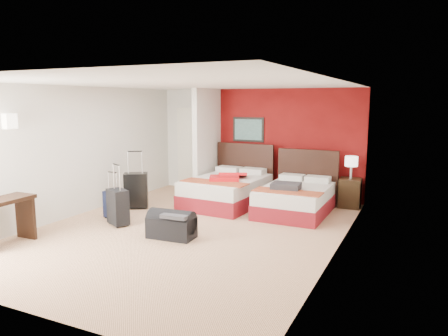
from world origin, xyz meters
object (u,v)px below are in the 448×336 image
Objects in this scene: bed_right at (295,200)px; suitcase_charcoal at (118,208)px; table_lamp at (351,168)px; desk at (5,222)px; suitcase_navy at (114,206)px; red_suitcase_open at (229,177)px; bed_left at (226,192)px; suitcase_black at (136,191)px; duffel_bag at (172,226)px; nightstand at (350,193)px.

suitcase_charcoal is at bearing -140.74° from bed_right.
table_lamp is 6.51m from desk.
suitcase_navy is 1.99m from desk.
table_lamp is at bearing 41.53° from suitcase_navy.
desk reaches higher than red_suitcase_open.
red_suitcase_open is at bearing -41.38° from bed_left.
suitcase_black reaches higher than suitcase_charcoal.
table_lamp reaches higher than bed_left.
duffel_bag is at bearing -11.99° from suitcase_navy.
table_lamp is at bearing -5.60° from suitcase_black.
suitcase_black reaches higher than suitcase_navy.
red_suitcase_open is 1.76× the size of table_lamp.
nightstand is 0.54m from table_lamp.
table_lamp is 4.77m from suitcase_charcoal.
suitcase_black is at bearing 79.52° from desk.
red_suitcase_open reaches higher than bed_right.
red_suitcase_open reaches higher than suitcase_navy.
table_lamp is 0.95× the size of suitcase_navy.
bed_left is 2.40m from suitcase_navy.
desk is (-0.88, -1.60, 0.06)m from suitcase_charcoal.
bed_right is 3.80× the size of table_lamp.
suitcase_charcoal is (-3.55, -3.15, 0.01)m from nightstand.
bed_left is at bearing 90.04° from suitcase_charcoal.
desk is at bearing -135.37° from nightstand.
desk is (-1.99, -3.81, 0.08)m from bed_left.
nightstand is at bearing 51.86° from duffel_bag.
bed_right is at bearing 65.89° from suitcase_charcoal.
suitcase_navy is at bearing -124.67° from bed_left.
desk is at bearing -132.97° from table_lamp.
suitcase_navy is 0.56× the size of desk.
suitcase_black is 0.80× the size of desk.
duffel_bag is (-1.40, -2.34, -0.08)m from bed_right.
desk is (-4.42, -4.75, -0.48)m from table_lamp.
bed_left is 2.60m from nightstand.
duffel_bag is at bearing -124.49° from table_lamp.
red_suitcase_open reaches higher than nightstand.
nightstand reaches higher than suitcase_navy.
red_suitcase_open is at bearing -158.31° from nightstand.
bed_left reaches higher than duffel_bag.
suitcase_navy is 0.66× the size of duffel_bag.
suitcase_black is 1.23m from suitcase_charcoal.
bed_left is at bearing -158.82° from table_lamp.
suitcase_black reaches higher than duffel_bag.
red_suitcase_open reaches higher than duffel_bag.
nightstand is at bearing 24.80° from bed_left.
suitcase_charcoal reaches higher than bed_right.
bed_left reaches higher than suitcase_navy.
desk is (-3.53, -3.75, 0.10)m from bed_right.
bed_right is 5.15m from desk.
suitcase_charcoal is 0.50m from suitcase_navy.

